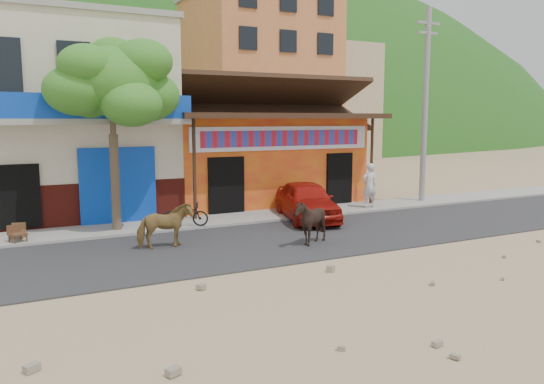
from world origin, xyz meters
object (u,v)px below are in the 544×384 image
Objects in this scene: tree at (113,134)px; cow_tan at (165,226)px; scooter at (185,214)px; utility_pole at (425,106)px; cafe_chair_right at (17,226)px; cow_dark at (310,222)px; red_car at (307,201)px; cafe_chair_left at (17,225)px; pedestrian at (369,186)px.

cow_tan is (0.77, -2.80, -2.45)m from tree.
cow_tan reaches higher than scooter.
utility_pole is 8.93× the size of cafe_chair_right.
cow_dark is 4.51m from scooter.
red_car is (6.37, -1.00, -2.39)m from tree.
cow_dark is at bearing -104.17° from red_car.
utility_pole reaches higher than cafe_chair_left.
cow_dark is at bearing -110.65° from cow_tan.
cow_dark is at bearing -151.59° from utility_pole.
pedestrian is at bearing -62.46° from scooter.
cow_dark reaches higher than scooter.
scooter is (-10.72, -0.70, -3.61)m from utility_pole.
utility_pole is 16.06m from cafe_chair_right.
pedestrian is (5.10, 4.01, 0.29)m from cow_dark.
cafe_chair_right is at bearing -102.81° from cow_dark.
pedestrian is 1.95× the size of cafe_chair_right.
cow_tan is at bearing 175.90° from scooter.
scooter is at bearing -26.05° from cafe_chair_right.
scooter is (-4.29, 0.50, -0.21)m from red_car.
red_car is at bearing 16.74° from pedestrian.
cafe_chair_left is (-12.51, 0.24, -0.46)m from pedestrian.
tree is 12.84m from utility_pole.
cow_tan is 0.85× the size of pedestrian.
cafe_chair_left is at bearing -171.41° from red_car.
red_car reaches higher than cafe_chair_right.
utility_pole is (12.80, 0.20, 1.00)m from tree.
pedestrian reaches higher than cow_tan.
pedestrian is (9.67, -0.24, -2.13)m from tree.
cow_tan is 5.88m from red_car.
cafe_chair_right is at bearing 4.98° from pedestrian.
tree is 3.86m from cafe_chair_right.
cafe_chair_right reaches higher than scooter.
red_car is 4.50× the size of cafe_chair_right.
cow_dark is 0.88× the size of scooter.
pedestrian is at bearing -73.65° from cow_tan.
cafe_chair_right is at bearing -170.04° from tree.
utility_pole reaches higher than scooter.
tree is 3.84m from cafe_chair_left.
utility_pole is 1.98× the size of red_car.
tree is 6.70× the size of cafe_chair_right.
scooter is at bearing -171.86° from red_car.
cafe_chair_left is (-7.41, 4.25, -0.17)m from cow_dark.
cow_tan is 4.57m from cafe_chair_left.
scooter is at bearing -132.45° from cow_dark.
cow_dark is at bearing -42.94° from tree.
cafe_chair_left is (-4.92, 0.50, 0.02)m from scooter.
cow_dark reaches higher than cow_tan.
utility_pole is at bearing -75.68° from cow_tan.
red_car is 2.70× the size of scooter.
utility_pole is at bearing -168.19° from pedestrian.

